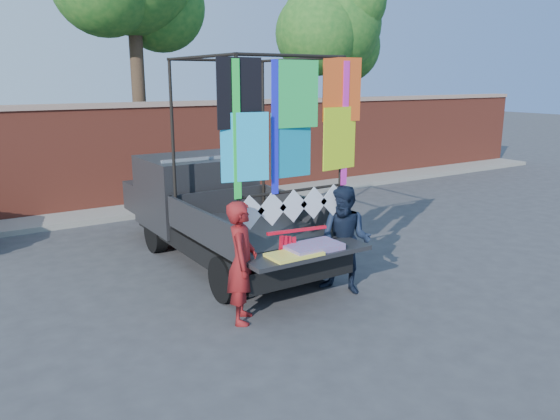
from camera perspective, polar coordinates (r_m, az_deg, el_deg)
ground at (r=8.16m, az=-1.20°, el=-9.31°), size 90.00×90.00×0.00m
brick_wall at (r=14.09m, az=-16.47°, el=5.47°), size 30.00×0.45×2.61m
curb at (r=13.66m, az=-15.26°, el=-0.10°), size 30.00×1.20×0.12m
tree_right at (r=18.57m, az=5.61°, el=18.37°), size 4.20×3.30×6.62m
pickup_truck at (r=10.09m, az=-7.44°, el=0.30°), size 2.21×5.55×3.49m
woman at (r=7.21m, az=-4.00°, el=-5.48°), size 0.66×0.72×1.65m
man at (r=8.23m, az=6.84°, el=-3.15°), size 0.95×1.01×1.64m
streamer_bundle at (r=7.59m, az=1.22°, el=-3.61°), size 0.91×0.18×0.63m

